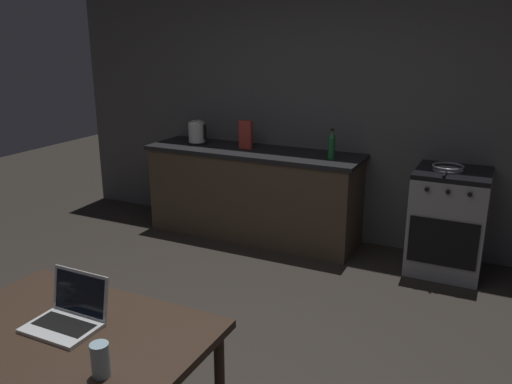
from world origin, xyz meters
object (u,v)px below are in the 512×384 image
object	(u,v)px
drinking_glass	(100,360)
bottle	(332,145)
laptop	(68,316)
cereal_box	(246,135)
stove_oven	(448,221)
dining_table	(64,349)
electric_kettle	(197,133)
frying_pan	(448,168)

from	to	relation	value
drinking_glass	bottle	bearing A→B (deg)	92.05
laptop	cereal_box	world-z (taller)	cereal_box
stove_oven	cereal_box	world-z (taller)	cereal_box
bottle	dining_table	bearing A→B (deg)	-94.38
electric_kettle	frying_pan	size ratio (longest dim) A/B	0.56
bottle	frying_pan	size ratio (longest dim) A/B	0.65
laptop	bottle	bearing A→B (deg)	73.97
frying_pan	cereal_box	bearing A→B (deg)	178.55
drinking_glass	cereal_box	size ratio (longest dim) A/B	0.50
frying_pan	cereal_box	size ratio (longest dim) A/B	1.54
dining_table	drinking_glass	world-z (taller)	drinking_glass
cereal_box	frying_pan	bearing A→B (deg)	-1.45
electric_kettle	cereal_box	bearing A→B (deg)	2.07
stove_oven	laptop	distance (m)	3.28
dining_table	laptop	size ratio (longest dim) A/B	3.87
electric_kettle	bottle	distance (m)	1.46
stove_oven	drinking_glass	size ratio (longest dim) A/B	6.46
frying_pan	cereal_box	distance (m)	1.91
laptop	frying_pan	distance (m)	3.23
stove_oven	dining_table	bearing A→B (deg)	-112.64
stove_oven	cereal_box	size ratio (longest dim) A/B	3.22
stove_oven	cereal_box	bearing A→B (deg)	179.34
bottle	frying_pan	world-z (taller)	bottle
dining_table	cereal_box	bearing A→B (deg)	102.24
frying_pan	drinking_glass	bearing A→B (deg)	-105.63
frying_pan	dining_table	bearing A→B (deg)	-112.07
dining_table	frying_pan	distance (m)	3.29
laptop	bottle	world-z (taller)	bottle
stove_oven	frying_pan	bearing A→B (deg)	-150.85
laptop	electric_kettle	distance (m)	3.22
frying_pan	cereal_box	world-z (taller)	cereal_box
electric_kettle	cereal_box	distance (m)	0.56
bottle	laptop	bearing A→B (deg)	-95.34
stove_oven	frying_pan	distance (m)	0.47
dining_table	laptop	bearing A→B (deg)	118.29
dining_table	cereal_box	world-z (taller)	cereal_box
frying_pan	drinking_glass	size ratio (longest dim) A/B	3.10
dining_table	bottle	bearing A→B (deg)	85.62
electric_kettle	drinking_glass	xyz separation A→B (m)	(1.57, -3.21, -0.23)
electric_kettle	drinking_glass	distance (m)	3.58
laptop	frying_pan	xyz separation A→B (m)	(1.28, 2.96, 0.16)
stove_oven	drinking_glass	world-z (taller)	stove_oven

